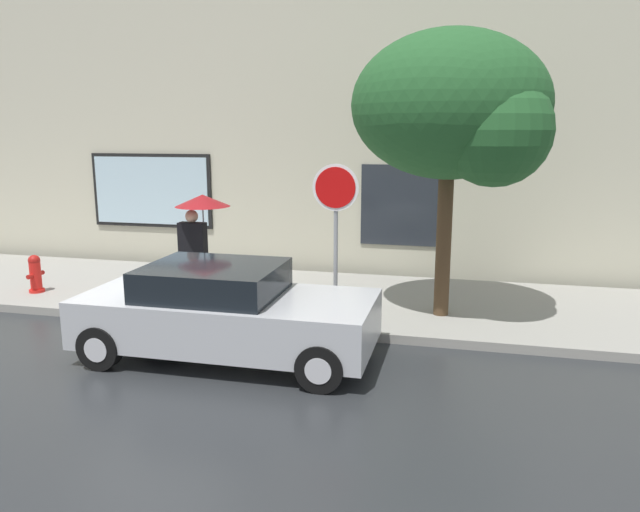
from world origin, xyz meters
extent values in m
plane|color=#282B2D|center=(0.00, 0.00, 0.00)|extent=(60.00, 60.00, 0.00)
cube|color=gray|center=(0.00, 3.00, 0.07)|extent=(20.00, 4.00, 0.15)
cube|color=beige|center=(0.00, 5.50, 3.50)|extent=(20.00, 0.40, 7.00)
cube|color=black|center=(-2.85, 5.27, 1.90)|extent=(3.15, 0.06, 1.79)
cube|color=silver|center=(-2.85, 5.24, 1.90)|extent=(2.99, 0.03, 1.63)
cube|color=#262B33|center=(3.26, 5.28, 1.70)|extent=(1.80, 0.04, 1.80)
cone|color=#99999E|center=(4.66, 5.15, 3.10)|extent=(0.22, 0.24, 0.24)
cube|color=#B7BABF|center=(1.32, -0.14, 0.61)|extent=(4.30, 1.85, 0.70)
cube|color=black|center=(1.10, -0.14, 1.18)|extent=(1.93, 1.63, 0.44)
cylinder|color=black|center=(2.92, 0.71, 0.32)|extent=(0.64, 0.22, 0.64)
cylinder|color=silver|center=(2.92, 0.71, 0.32)|extent=(0.35, 0.24, 0.35)
cylinder|color=black|center=(2.92, -0.99, 0.32)|extent=(0.64, 0.22, 0.64)
cylinder|color=silver|center=(2.92, -0.99, 0.32)|extent=(0.35, 0.24, 0.35)
cylinder|color=black|center=(-0.28, 0.71, 0.32)|extent=(0.64, 0.22, 0.64)
cylinder|color=silver|center=(-0.28, 0.71, 0.32)|extent=(0.35, 0.24, 0.35)
cylinder|color=black|center=(-0.28, -0.99, 0.32)|extent=(0.64, 0.22, 0.64)
cylinder|color=silver|center=(-0.28, -0.99, 0.32)|extent=(0.35, 0.24, 0.35)
cylinder|color=red|center=(-3.64, 1.93, 0.47)|extent=(0.22, 0.22, 0.64)
sphere|color=#AD1814|center=(-3.64, 1.93, 0.79)|extent=(0.23, 0.23, 0.23)
cylinder|color=#AD1814|center=(-3.64, 1.77, 0.50)|extent=(0.09, 0.12, 0.09)
cylinder|color=#AD1814|center=(-3.64, 2.09, 0.50)|extent=(0.09, 0.12, 0.09)
cylinder|color=red|center=(-3.64, 1.93, 0.18)|extent=(0.30, 0.30, 0.06)
cylinder|color=black|center=(-0.40, 2.11, 0.59)|extent=(0.14, 0.14, 0.88)
cylinder|color=black|center=(-0.17, 2.11, 0.59)|extent=(0.14, 0.14, 0.88)
cube|color=black|center=(-0.29, 2.11, 1.34)|extent=(0.51, 0.22, 0.62)
sphere|color=tan|center=(-0.29, 2.11, 1.77)|extent=(0.24, 0.24, 0.24)
cylinder|color=#4C4C51|center=(-0.05, 2.11, 1.59)|extent=(0.02, 0.02, 0.90)
cone|color=maroon|center=(-0.05, 2.11, 2.07)|extent=(1.01, 1.01, 0.22)
cylinder|color=#4C3823|center=(4.32, 2.30, 1.50)|extent=(0.26, 0.26, 2.69)
ellipsoid|color=#235628|center=(4.32, 2.30, 3.74)|extent=(3.25, 2.77, 2.44)
sphere|color=#235628|center=(5.05, 1.89, 3.33)|extent=(1.79, 1.79, 1.79)
cylinder|color=gray|center=(2.61, 1.41, 1.46)|extent=(0.07, 0.07, 2.63)
cylinder|color=white|center=(2.61, 1.37, 2.43)|extent=(0.76, 0.02, 0.76)
cylinder|color=red|center=(2.61, 1.35, 2.43)|extent=(0.66, 0.02, 0.66)
camera|label=1|loc=(4.62, -8.05, 3.30)|focal=33.61mm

